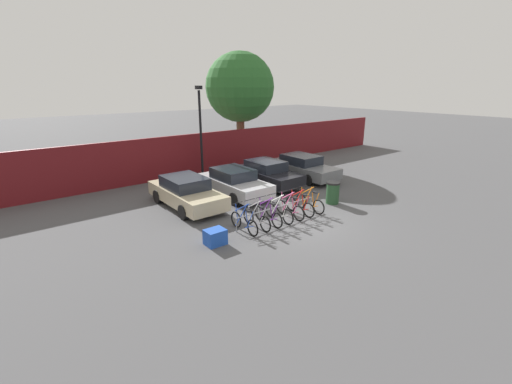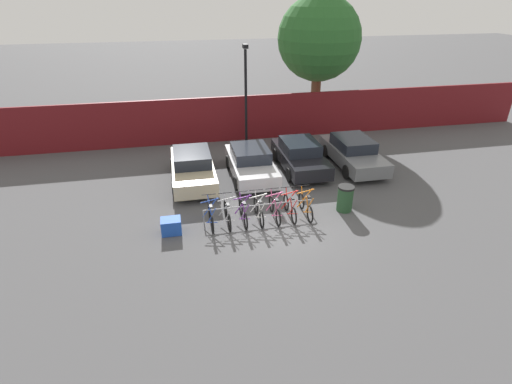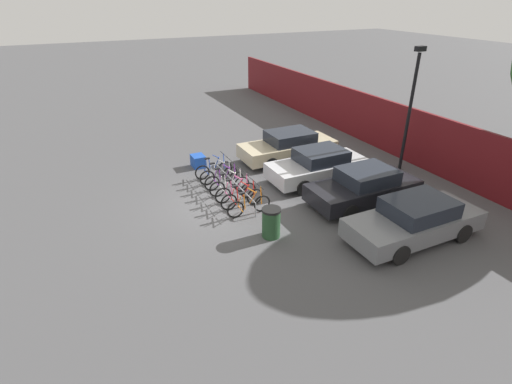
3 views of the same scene
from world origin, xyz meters
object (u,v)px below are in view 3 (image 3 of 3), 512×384
bike_rack (233,182)px  trash_bin (271,223)px  bicycle_blue (214,169)px  bicycle_silver (219,175)px  car_beige (288,146)px  lamp_post (411,104)px  bicycle_red (242,198)px  car_grey (415,220)px  bicycle_purple (224,180)px  cargo_crate (198,161)px  bicycle_white (230,185)px  car_silver (318,166)px  car_black (364,187)px  bicycle_pink (236,192)px  bicycle_orange (249,205)px

bike_rack → trash_bin: size_ratio=4.03×
bicycle_blue → bicycle_silver: (0.61, 0.00, 0.00)m
car_beige → lamp_post: (3.18, 4.06, 2.31)m
bicycle_red → car_grey: size_ratio=0.37×
bicycle_purple → cargo_crate: 2.64m
bicycle_white → cargo_crate: (-3.21, -0.24, -0.10)m
bicycle_silver → car_beige: size_ratio=0.38×
car_beige → cargo_crate: bearing=-104.2°
car_silver → lamp_post: 4.74m
car_grey → trash_bin: (-2.12, -4.09, -0.17)m
car_grey → lamp_post: (-4.54, 3.84, 2.31)m
car_black → car_grey: bearing=-2.6°
bicycle_blue → bicycle_white: same height
bicycle_red → car_black: size_ratio=0.40×
lamp_post → cargo_crate: bearing=-117.3°
bike_rack → car_silver: size_ratio=0.97×
car_grey → bike_rack: bearing=-144.2°
car_grey → bicycle_white: bearing=-143.4°
bicycle_purple → trash_bin: bicycle_purple is taller
bicycle_red → cargo_crate: 4.43m
bicycle_white → lamp_post: lamp_post is taller
car_beige → car_silver: same height
bicycle_pink → car_black: size_ratio=0.40×
car_grey → cargo_crate: 9.81m
car_grey → trash_bin: bearing=-117.5°
bicycle_blue → car_silver: 4.48m
bicycle_purple → trash_bin: bearing=-0.8°
bicycle_red → cargo_crate: bicycle_red is taller
bicycle_silver → car_grey: (6.73, 4.14, 0.31)m
bicycle_blue → bicycle_purple: 1.19m
bicycle_blue → bicycle_red: 2.99m
car_beige → bicycle_purple: bearing=-68.1°
car_silver → car_black: same height
bicycle_blue → car_grey: size_ratio=0.37×
car_beige → car_silver: bearing=-0.9°
bicycle_purple → car_silver: 4.02m
trash_bin → lamp_post: bearing=107.0°
bike_rack → cargo_crate: bike_rack is taller
bike_rack → bicycle_silver: 1.21m
lamp_post → car_grey: bearing=-40.2°
bicycle_red → cargo_crate: (-4.42, -0.24, -0.10)m
bicycle_red → trash_bin: bearing=2.5°
bicycle_red → car_beige: car_beige is taller
car_grey → car_black: bearing=177.4°
car_grey → lamp_post: size_ratio=0.86×
bicycle_white → bicycle_pink: same height
bicycle_orange → lamp_post: bearing=97.1°
bicycle_silver → bicycle_purple: (0.59, 0.00, 0.00)m
bicycle_white → bicycle_silver: bearing=-179.6°
bicycle_pink → trash_bin: bicycle_pink is taller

